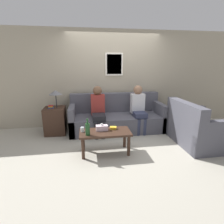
% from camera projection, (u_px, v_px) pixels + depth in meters
% --- Properties ---
extents(ground_plane, '(16.00, 16.00, 0.00)m').
position_uv_depth(ground_plane, '(121.00, 137.00, 4.21)').
color(ground_plane, '#ADA899').
extents(wall_back, '(9.00, 0.08, 2.60)m').
position_uv_depth(wall_back, '(114.00, 79.00, 4.87)').
color(wall_back, '#9E937F').
rests_on(wall_back, ground_plane).
extents(couch_main, '(2.43, 0.95, 0.94)m').
position_uv_depth(couch_main, '(117.00, 118.00, 4.67)').
color(couch_main, '#4C4C56').
rests_on(couch_main, ground_plane).
extents(couch_side, '(0.95, 1.26, 0.94)m').
position_uv_depth(couch_side, '(196.00, 130.00, 3.83)').
color(couch_side, '#4C4C56').
rests_on(couch_side, ground_plane).
extents(coffee_table, '(0.98, 0.49, 0.45)m').
position_uv_depth(coffee_table, '(105.00, 135.00, 3.40)').
color(coffee_table, '#382319').
rests_on(coffee_table, ground_plane).
extents(side_table_with_lamp, '(0.50, 0.50, 1.10)m').
position_uv_depth(side_table_with_lamp, '(55.00, 119.00, 4.37)').
color(side_table_with_lamp, '#382319').
rests_on(side_table_with_lamp, ground_plane).
extents(wine_bottle, '(0.08, 0.08, 0.32)m').
position_uv_depth(wine_bottle, '(88.00, 129.00, 3.17)').
color(wine_bottle, '#19421E').
rests_on(wine_bottle, coffee_table).
extents(drinking_glass, '(0.07, 0.07, 0.09)m').
position_uv_depth(drinking_glass, '(82.00, 129.00, 3.35)').
color(drinking_glass, silver).
rests_on(drinking_glass, coffee_table).
extents(book_stack, '(0.14, 0.12, 0.05)m').
position_uv_depth(book_stack, '(113.00, 128.00, 3.49)').
color(book_stack, gold).
rests_on(book_stack, coffee_table).
extents(tissue_box, '(0.23, 0.12, 0.15)m').
position_uv_depth(tissue_box, '(102.00, 128.00, 3.43)').
color(tissue_box, silver).
rests_on(tissue_box, coffee_table).
extents(person_left, '(0.34, 0.65, 1.19)m').
position_uv_depth(person_left, '(98.00, 109.00, 4.32)').
color(person_left, black).
rests_on(person_left, ground_plane).
extents(person_right, '(0.34, 0.58, 1.18)m').
position_uv_depth(person_right, '(138.00, 107.00, 4.48)').
color(person_right, '#2D334C').
rests_on(person_right, ground_plane).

